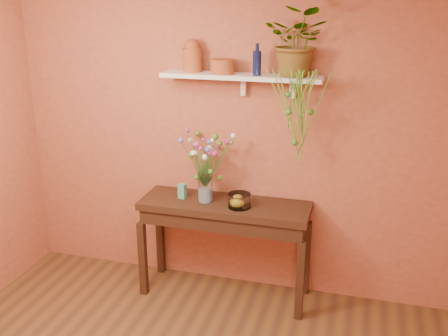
{
  "coord_description": "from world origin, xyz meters",
  "views": [
    {
      "loc": [
        1.04,
        -2.13,
        2.54
      ],
      "look_at": [
        0.0,
        1.55,
        1.25
      ],
      "focal_mm": 41.41,
      "sensor_mm": 36.0,
      "label": 1
    }
  ],
  "objects_px": {
    "bouquet": "(207,153)",
    "terracotta_jug": "(192,56)",
    "glass_vase": "(205,189)",
    "blue_bottle": "(257,62)",
    "spider_plant": "(298,42)",
    "glass_bowl": "(239,201)",
    "sideboard": "(225,216)"
  },
  "relations": [
    {
      "from": "spider_plant",
      "to": "glass_bowl",
      "type": "height_order",
      "value": "spider_plant"
    },
    {
      "from": "sideboard",
      "to": "terracotta_jug",
      "type": "relative_size",
      "value": 5.46
    },
    {
      "from": "spider_plant",
      "to": "glass_bowl",
      "type": "relative_size",
      "value": 2.74
    },
    {
      "from": "spider_plant",
      "to": "glass_vase",
      "type": "distance_m",
      "value": 1.42
    },
    {
      "from": "bouquet",
      "to": "glass_bowl",
      "type": "relative_size",
      "value": 2.52
    },
    {
      "from": "spider_plant",
      "to": "blue_bottle",
      "type": "bearing_deg",
      "value": -172.6
    },
    {
      "from": "blue_bottle",
      "to": "terracotta_jug",
      "type": "bearing_deg",
      "value": 174.33
    },
    {
      "from": "glass_vase",
      "to": "glass_bowl",
      "type": "xyz_separation_m",
      "value": [
        0.31,
        -0.04,
        -0.06
      ]
    },
    {
      "from": "glass_bowl",
      "to": "sideboard",
      "type": "bearing_deg",
      "value": 157.49
    },
    {
      "from": "blue_bottle",
      "to": "spider_plant",
      "type": "distance_m",
      "value": 0.35
    },
    {
      "from": "spider_plant",
      "to": "glass_bowl",
      "type": "bearing_deg",
      "value": -154.28
    },
    {
      "from": "sideboard",
      "to": "glass_vase",
      "type": "distance_m",
      "value": 0.29
    },
    {
      "from": "blue_bottle",
      "to": "sideboard",
      "type": "bearing_deg",
      "value": -158.02
    },
    {
      "from": "terracotta_jug",
      "to": "glass_vase",
      "type": "distance_m",
      "value": 1.1
    },
    {
      "from": "terracotta_jug",
      "to": "blue_bottle",
      "type": "height_order",
      "value": "terracotta_jug"
    },
    {
      "from": "sideboard",
      "to": "spider_plant",
      "type": "height_order",
      "value": "spider_plant"
    },
    {
      "from": "glass_bowl",
      "to": "glass_vase",
      "type": "bearing_deg",
      "value": 172.21
    },
    {
      "from": "bouquet",
      "to": "terracotta_jug",
      "type": "bearing_deg",
      "value": 135.48
    },
    {
      "from": "blue_bottle",
      "to": "glass_vase",
      "type": "xyz_separation_m",
      "value": [
        -0.4,
        -0.11,
        -1.06
      ]
    },
    {
      "from": "blue_bottle",
      "to": "glass_vase",
      "type": "distance_m",
      "value": 1.13
    },
    {
      "from": "glass_vase",
      "to": "terracotta_jug",
      "type": "bearing_deg",
      "value": 132.38
    },
    {
      "from": "bouquet",
      "to": "spider_plant",
      "type": "bearing_deg",
      "value": 12.01
    },
    {
      "from": "spider_plant",
      "to": "bouquet",
      "type": "xyz_separation_m",
      "value": [
        -0.69,
        -0.15,
        -0.9
      ]
    },
    {
      "from": "sideboard",
      "to": "glass_vase",
      "type": "xyz_separation_m",
      "value": [
        -0.17,
        -0.02,
        0.24
      ]
    },
    {
      "from": "sideboard",
      "to": "blue_bottle",
      "type": "distance_m",
      "value": 1.32
    },
    {
      "from": "bouquet",
      "to": "glass_bowl",
      "type": "xyz_separation_m",
      "value": [
        0.29,
        -0.05,
        -0.38
      ]
    },
    {
      "from": "sideboard",
      "to": "glass_bowl",
      "type": "height_order",
      "value": "glass_bowl"
    },
    {
      "from": "terracotta_jug",
      "to": "spider_plant",
      "type": "distance_m",
      "value": 0.87
    },
    {
      "from": "sideboard",
      "to": "glass_vase",
      "type": "height_order",
      "value": "glass_vase"
    },
    {
      "from": "glass_vase",
      "to": "blue_bottle",
      "type": "bearing_deg",
      "value": 15.54
    },
    {
      "from": "bouquet",
      "to": "glass_bowl",
      "type": "height_order",
      "value": "bouquet"
    },
    {
      "from": "terracotta_jug",
      "to": "glass_bowl",
      "type": "xyz_separation_m",
      "value": [
        0.46,
        -0.21,
        -1.14
      ]
    }
  ]
}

